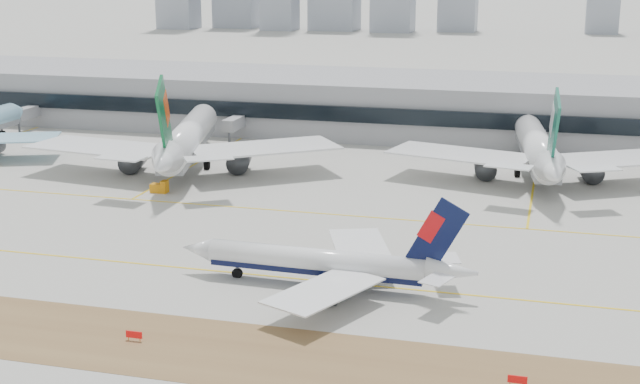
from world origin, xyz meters
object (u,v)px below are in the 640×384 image
(widebody_eva, at_px, (186,141))
(widebody_cathay, at_px, (538,150))
(terminal, at_px, (402,105))
(taxiing_airliner, at_px, (327,263))

(widebody_eva, bearing_deg, widebody_cathay, -94.76)
(widebody_cathay, distance_m, terminal, 59.39)
(widebody_eva, distance_m, terminal, 70.28)
(widebody_eva, height_order, terminal, widebody_eva)
(taxiing_airliner, bearing_deg, terminal, -83.40)
(taxiing_airliner, bearing_deg, widebody_eva, -50.39)
(terminal, bearing_deg, taxiing_airliner, -85.14)
(taxiing_airliner, xyz_separation_m, widebody_eva, (-49.43, 63.54, 3.08))
(taxiing_airliner, relative_size, widebody_cathay, 0.68)
(widebody_eva, bearing_deg, taxiing_airliner, -156.33)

